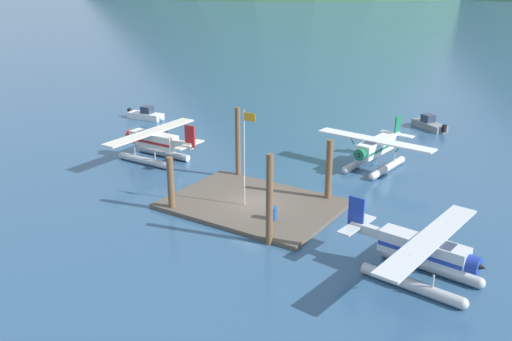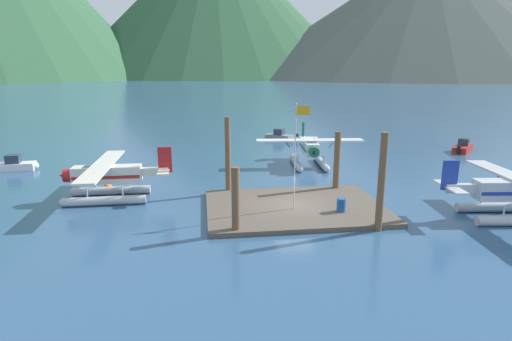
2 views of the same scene
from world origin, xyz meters
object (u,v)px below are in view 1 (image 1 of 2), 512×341
at_px(seaplane_silver_stbd_aft, 423,255).
at_px(boat_grey_open_north, 429,124).
at_px(fuel_drum, 273,213).
at_px(boat_white_open_west, 146,115).
at_px(mooring_buoy, 167,150).
at_px(seaplane_cream_port_fwd, 154,143).
at_px(flagpole, 246,148).
at_px(seaplane_white_bow_right, 375,151).

distance_m(seaplane_silver_stbd_aft, boat_grey_open_north, 32.87).
xyz_separation_m(fuel_drum, boat_white_open_west, (-26.85, 16.06, -0.25)).
height_order(fuel_drum, boat_white_open_west, boat_white_open_west).
height_order(mooring_buoy, seaplane_silver_stbd_aft, seaplane_silver_stbd_aft).
bearing_deg(seaplane_cream_port_fwd, flagpole, -19.37).
bearing_deg(flagpole, mooring_buoy, 153.34).
relative_size(flagpole, boat_white_open_west, 1.43).
height_order(seaplane_silver_stbd_aft, boat_white_open_west, seaplane_silver_stbd_aft).
bearing_deg(seaplane_white_bow_right, seaplane_silver_stbd_aft, -60.59).
relative_size(flagpole, seaplane_white_bow_right, 0.66).
bearing_deg(boat_white_open_west, seaplane_silver_stbd_aft, -25.59).
distance_m(seaplane_cream_port_fwd, boat_grey_open_north, 29.84).
xyz_separation_m(mooring_buoy, seaplane_white_bow_right, (17.90, 6.49, 1.26)).
bearing_deg(mooring_buoy, seaplane_cream_port_fwd, -76.60).
xyz_separation_m(flagpole, seaplane_silver_stbd_aft, (13.46, -2.84, -2.99)).
distance_m(mooring_buoy, boat_white_open_west, 13.40).
xyz_separation_m(seaplane_silver_stbd_aft, seaplane_cream_port_fwd, (-26.45, 7.40, 0.00)).
bearing_deg(boat_grey_open_north, seaplane_white_bow_right, -90.26).
xyz_separation_m(seaplane_white_bow_right, boat_white_open_west, (-28.39, 1.84, -1.09)).
distance_m(mooring_buoy, seaplane_silver_stbd_aft, 28.67).
height_order(mooring_buoy, seaplane_cream_port_fwd, seaplane_cream_port_fwd).
relative_size(seaplane_cream_port_fwd, boat_white_open_west, 2.13).
height_order(fuel_drum, seaplane_cream_port_fwd, seaplane_cream_port_fwd).
height_order(fuel_drum, boat_grey_open_north, boat_grey_open_north).
bearing_deg(fuel_drum, seaplane_silver_stbd_aft, -10.07).
bearing_deg(boat_white_open_west, fuel_drum, -30.89).
bearing_deg(boat_grey_open_north, seaplane_cream_port_fwd, -125.79).
xyz_separation_m(flagpole, fuel_drum, (2.84, -0.95, -3.83)).
xyz_separation_m(seaplane_silver_stbd_aft, boat_white_open_west, (-37.47, 17.95, -1.09)).
height_order(flagpole, boat_white_open_west, flagpole).
bearing_deg(seaplane_cream_port_fwd, seaplane_silver_stbd_aft, -15.63).
bearing_deg(flagpole, boat_white_open_west, 147.81).
relative_size(mooring_buoy, boat_grey_open_north, 0.15).
height_order(seaplane_silver_stbd_aft, seaplane_cream_port_fwd, same).
distance_m(flagpole, seaplane_silver_stbd_aft, 14.08).
relative_size(mooring_buoy, boat_white_open_west, 0.13).
xyz_separation_m(fuel_drum, seaplane_white_bow_right, (1.55, 14.22, 0.84)).
distance_m(seaplane_white_bow_right, seaplane_silver_stbd_aft, 18.49).
height_order(seaplane_white_bow_right, seaplane_cream_port_fwd, same).
xyz_separation_m(flagpole, seaplane_cream_port_fwd, (-12.99, 4.57, -2.99)).
distance_m(flagpole, boat_grey_open_north, 29.38).
xyz_separation_m(seaplane_cream_port_fwd, boat_white_open_west, (-11.03, 10.55, -1.09)).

